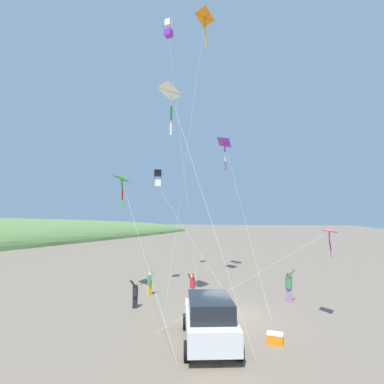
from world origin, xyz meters
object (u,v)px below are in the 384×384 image
Objects in this scene: kite_delta_black_fish_shape at (225,143)px; kite_delta_checkered_midright at (329,232)px; kite_box_red_high_left at (169,29)px; kite_box_white_trailing at (158,178)px; person_child_green_jacket at (135,293)px; kite_delta_blue_topmost at (205,18)px; kite_delta_green_low_center at (171,92)px; cooler_box at (275,338)px; parked_car at (209,319)px; kite_delta_teal_far_right at (122,179)px; person_bystander_far at (192,284)px; person_adult_flyer at (289,284)px; person_child_grey_jacket at (150,282)px.

kite_delta_black_fish_shape is 1.77× the size of kite_delta_checkered_midright.
kite_box_red_high_left is 2.60× the size of kite_box_white_trailing.
kite_delta_blue_topmost is at bearing 67.91° from person_child_green_jacket.
cooler_box is at bearing -24.36° from kite_delta_green_low_center.
kite_delta_green_low_center is 7.14m from kite_box_white_trailing.
cooler_box is (2.42, 0.91, -0.74)m from parked_car.
cooler_box is 25.47m from kite_box_red_high_left.
kite_delta_green_low_center is 0.95× the size of kite_delta_black_fish_shape.
kite_delta_teal_far_right is at bearing -100.19° from kite_box_red_high_left.
kite_box_red_high_left is at bearing 135.18° from cooler_box.
kite_delta_green_low_center is 1.68× the size of kite_delta_checkered_midright.
kite_delta_blue_topmost reaches higher than person_bystander_far.
person_bystander_far reaches higher than person_child_green_jacket.
kite_delta_checkered_midright is at bearing 54.67° from cooler_box.
kite_delta_checkered_midright is (2.09, -3.02, 3.24)m from person_adult_flyer.
kite_delta_checkered_midright reaches higher than person_child_green_jacket.
kite_delta_green_low_center is at bearing -39.89° from person_child_grey_jacket.
person_child_green_jacket is at bearing 151.56° from parked_car.
kite_box_red_high_left is (-4.05, 4.53, 21.01)m from person_bystander_far.
parked_car is 0.61× the size of kite_delta_checkered_midright.
person_child_green_jacket is at bearing -127.53° from person_bystander_far.
person_bystander_far is 0.08× the size of kite_delta_blue_topmost.
kite_delta_black_fish_shape is at bearing 82.35° from person_child_green_jacket.
person_adult_flyer is 9.02m from person_child_green_jacket.
person_child_green_jacket is at bearing -76.51° from person_child_grey_jacket.
person_adult_flyer is at bearing 28.54° from person_child_green_jacket.
cooler_box is at bearing -38.11° from kite_box_white_trailing.
kite_delta_black_fish_shape is at bearing 102.36° from parked_car.
person_child_green_jacket is at bearing -76.61° from kite_box_red_high_left.
person_adult_flyer is 15.78m from kite_delta_black_fish_shape.
kite_box_red_high_left is (-1.12, 4.72, 21.02)m from person_child_grey_jacket.
person_adult_flyer is 4.89m from kite_delta_checkered_midright.
kite_delta_teal_far_right reaches higher than parked_car.
kite_delta_blue_topmost is 13.05m from kite_box_white_trailing.
kite_delta_checkered_midright is (12.71, -1.07, -3.38)m from kite_delta_teal_far_right.
kite_box_white_trailing is at bearing 129.87° from parked_car.
cooler_box is 0.41× the size of person_child_green_jacket.
person_child_grey_jacket is 0.07× the size of kite_box_red_high_left.
person_bystander_far is 0.21× the size of kite_delta_checkered_midright.
kite_delta_blue_topmost reaches higher than kite_delta_checkered_midright.
cooler_box is at bearing -42.03° from person_bystander_far.
person_child_grey_jacket is at bearing 172.15° from kite_delta_checkered_midright.
kite_delta_checkered_midright is (7.71, -4.38, -16.25)m from kite_delta_blue_topmost.
kite_delta_black_fish_shape reaches higher than cooler_box.
kite_box_red_high_left is at bearing 152.29° from kite_delta_checkered_midright.
person_child_green_jacket is 0.96× the size of person_bystander_far.
kite_delta_green_low_center is 12.05m from kite_box_red_high_left.
person_child_grey_jacket is at bearing 140.11° from kite_delta_green_low_center.
parked_car is at bearing -45.54° from kite_delta_green_low_center.
kite_box_red_high_left is (-3.52, 6.73, 9.35)m from kite_delta_green_low_center.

